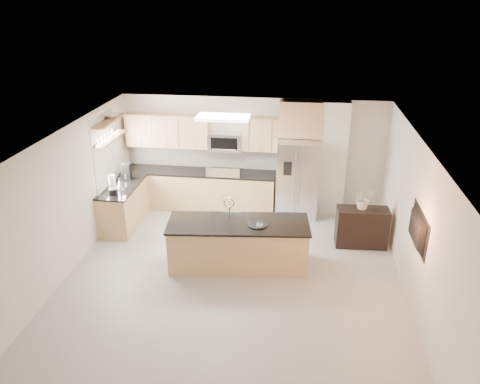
# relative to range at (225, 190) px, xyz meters

# --- Properties ---
(floor) EXTENTS (6.50, 6.50, 0.00)m
(floor) POSITION_rel_range_xyz_m (0.60, -2.92, -0.47)
(floor) COLOR #ADAAA5
(floor) RESTS_ON ground
(ceiling) EXTENTS (6.00, 6.50, 0.02)m
(ceiling) POSITION_rel_range_xyz_m (0.60, -2.92, 2.13)
(ceiling) COLOR white
(ceiling) RESTS_ON wall_back
(wall_back) EXTENTS (6.00, 0.02, 2.60)m
(wall_back) POSITION_rel_range_xyz_m (0.60, 0.33, 0.83)
(wall_back) COLOR beige
(wall_back) RESTS_ON floor
(wall_front) EXTENTS (6.00, 0.02, 2.60)m
(wall_front) POSITION_rel_range_xyz_m (0.60, -6.17, 0.83)
(wall_front) COLOR beige
(wall_front) RESTS_ON floor
(wall_left) EXTENTS (0.02, 6.50, 2.60)m
(wall_left) POSITION_rel_range_xyz_m (-2.40, -2.92, 0.83)
(wall_left) COLOR beige
(wall_left) RESTS_ON floor
(wall_right) EXTENTS (0.02, 6.50, 2.60)m
(wall_right) POSITION_rel_range_xyz_m (3.60, -2.92, 0.83)
(wall_right) COLOR beige
(wall_right) RESTS_ON floor
(back_counter) EXTENTS (3.55, 0.66, 1.44)m
(back_counter) POSITION_rel_range_xyz_m (-0.63, 0.01, -0.00)
(back_counter) COLOR tan
(back_counter) RESTS_ON floor
(left_counter) EXTENTS (0.66, 1.50, 0.92)m
(left_counter) POSITION_rel_range_xyz_m (-2.07, -1.07, -0.01)
(left_counter) COLOR tan
(left_counter) RESTS_ON floor
(range) EXTENTS (0.76, 0.64, 1.14)m
(range) POSITION_rel_range_xyz_m (0.00, 0.00, 0.00)
(range) COLOR black
(range) RESTS_ON floor
(upper_cabinets) EXTENTS (3.50, 0.33, 0.75)m
(upper_cabinets) POSITION_rel_range_xyz_m (-0.70, 0.16, 1.35)
(upper_cabinets) COLOR tan
(upper_cabinets) RESTS_ON wall_back
(microwave) EXTENTS (0.76, 0.40, 0.40)m
(microwave) POSITION_rel_range_xyz_m (0.00, 0.12, 1.16)
(microwave) COLOR silver
(microwave) RESTS_ON upper_cabinets
(refrigerator) EXTENTS (0.92, 0.78, 1.78)m
(refrigerator) POSITION_rel_range_xyz_m (1.66, -0.05, 0.42)
(refrigerator) COLOR silver
(refrigerator) RESTS_ON floor
(partition_column) EXTENTS (0.60, 0.30, 2.60)m
(partition_column) POSITION_rel_range_xyz_m (2.42, 0.18, 0.83)
(partition_column) COLOR white
(partition_column) RESTS_ON floor
(window) EXTENTS (0.04, 1.15, 1.65)m
(window) POSITION_rel_range_xyz_m (-2.38, -1.07, 1.18)
(window) COLOR white
(window) RESTS_ON wall_left
(shelf_lower) EXTENTS (0.30, 1.20, 0.04)m
(shelf_lower) POSITION_rel_range_xyz_m (-2.25, -0.97, 1.48)
(shelf_lower) COLOR olive
(shelf_lower) RESTS_ON wall_left
(shelf_upper) EXTENTS (0.30, 1.20, 0.04)m
(shelf_upper) POSITION_rel_range_xyz_m (-2.25, -0.97, 1.85)
(shelf_upper) COLOR olive
(shelf_upper) RESTS_ON wall_left
(ceiling_fixture) EXTENTS (1.00, 0.50, 0.06)m
(ceiling_fixture) POSITION_rel_range_xyz_m (0.20, -1.32, 2.09)
(ceiling_fixture) COLOR white
(ceiling_fixture) RESTS_ON ceiling
(island) EXTENTS (2.66, 1.18, 1.32)m
(island) POSITION_rel_range_xyz_m (0.64, -2.40, -0.02)
(island) COLOR tan
(island) RESTS_ON floor
(credenza) EXTENTS (1.03, 0.47, 0.81)m
(credenza) POSITION_rel_range_xyz_m (2.99, -1.33, -0.07)
(credenza) COLOR black
(credenza) RESTS_ON floor
(cup) EXTENTS (0.14, 0.14, 0.10)m
(cup) POSITION_rel_range_xyz_m (1.04, -2.55, 0.47)
(cup) COLOR silver
(cup) RESTS_ON island
(platter) EXTENTS (0.46, 0.46, 0.02)m
(platter) POSITION_rel_range_xyz_m (0.99, -2.44, 0.43)
(platter) COLOR black
(platter) RESTS_ON island
(blender) EXTENTS (0.18, 0.18, 0.43)m
(blender) POSITION_rel_range_xyz_m (-2.07, -1.52, 0.63)
(blender) COLOR black
(blender) RESTS_ON left_counter
(kettle) EXTENTS (0.20, 0.20, 0.25)m
(kettle) POSITION_rel_range_xyz_m (-2.02, -1.26, 0.56)
(kettle) COLOR silver
(kettle) RESTS_ON left_counter
(coffee_maker) EXTENTS (0.21, 0.25, 0.36)m
(coffee_maker) POSITION_rel_range_xyz_m (-2.09, -0.66, 0.62)
(coffee_maker) COLOR black
(coffee_maker) RESTS_ON left_counter
(bowl) EXTENTS (0.47, 0.47, 0.09)m
(bowl) POSITION_rel_range_xyz_m (-2.25, -0.81, 1.91)
(bowl) COLOR silver
(bowl) RESTS_ON shelf_upper
(flower_vase) EXTENTS (0.71, 0.66, 0.63)m
(flower_vase) POSITION_rel_range_xyz_m (2.97, -1.29, 0.65)
(flower_vase) COLOR beige
(flower_vase) RESTS_ON credenza
(television) EXTENTS (0.14, 1.08, 0.62)m
(television) POSITION_rel_range_xyz_m (3.51, -3.12, 0.88)
(television) COLOR black
(television) RESTS_ON wall_right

